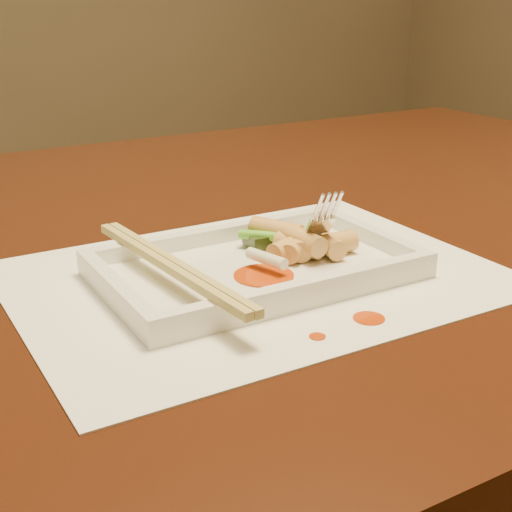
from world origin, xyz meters
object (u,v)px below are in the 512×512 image
table (258,297)px  plate_base (256,271)px  placemat (256,277)px  fork (314,168)px  chopstick_a (166,266)px

table → plate_base: size_ratio=5.38×
placemat → fork: 0.11m
table → chopstick_a: (-0.18, -0.16, 0.13)m
plate_base → fork: size_ratio=1.86×
plate_base → fork: 0.11m
placemat → plate_base: size_ratio=1.54×
fork → placemat: bearing=-165.6°
table → placemat: (-0.10, -0.16, 0.10)m
chopstick_a → fork: fork is taller
placemat → fork: size_ratio=2.86×
placemat → chopstick_a: size_ratio=1.74×
placemat → plate_base: bearing=0.0°
placemat → chopstick_a: chopstick_a is taller
chopstick_a → fork: (0.15, 0.02, 0.06)m
placemat → table: bearing=59.1°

